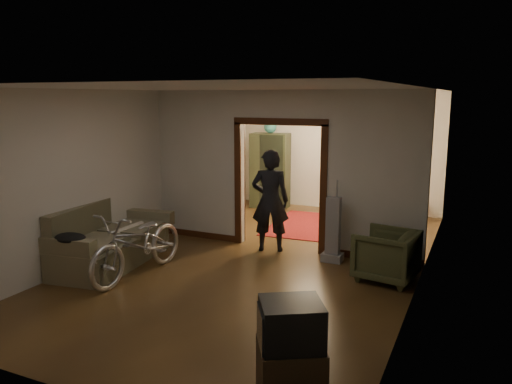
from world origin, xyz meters
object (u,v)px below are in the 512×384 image
Objects in this scene: armchair at (386,255)px; person at (270,201)px; bicycle at (139,243)px; locker at (270,171)px; desk at (381,203)px; sofa at (111,234)px.

person reaches higher than armchair.
bicycle is 1.10× the size of person.
locker is 1.89× the size of desk.
desk is at bearing -131.29° from person.
sofa is at bearing -115.81° from desk.
person is 1.87× the size of desk.
locker is at bearing 74.38° from sofa.
locker is at bearing -128.97° from armchair.
sofa is 5.04m from locker.
desk is at bearing -5.25° from locker.
sofa is 1.18× the size of locker.
armchair is (4.18, 1.12, -0.11)m from sofa.
sofa is 1.09× the size of bicycle.
locker is at bearing 93.74° from bicycle.
bicycle is 5.86m from desk.
sofa is 2.73m from person.
locker reaches higher than sofa.
sofa is 1.20× the size of person.
person is 3.53m from desk.
bicycle reaches higher than desk.
sofa is 0.82m from bicycle.
desk is (-0.81, 3.84, -0.02)m from armchair.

